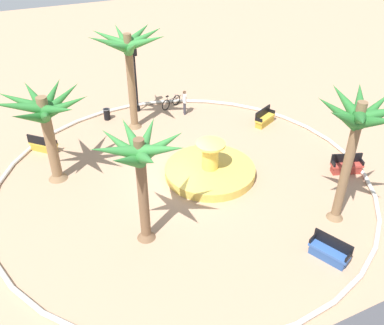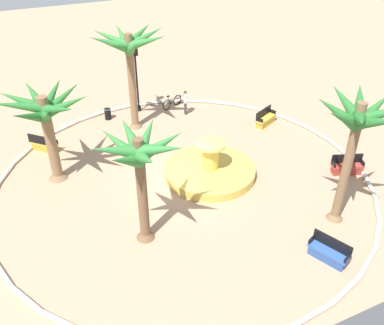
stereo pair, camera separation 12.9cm
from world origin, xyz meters
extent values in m
plane|color=tan|center=(0.00, 0.00, 0.00)|extent=(80.00, 80.00, 0.00)
torus|color=silver|center=(0.00, 0.00, 0.10)|extent=(18.50, 18.50, 0.20)
cylinder|color=gold|center=(-1.41, 0.06, 0.23)|extent=(4.58, 4.58, 0.45)
cylinder|color=teal|center=(-1.41, 0.06, 0.19)|extent=(4.03, 4.03, 0.34)
cylinder|color=gold|center=(-1.41, 0.06, 1.10)|extent=(0.82, 0.82, 1.30)
cylinder|color=#F1C954|center=(-1.41, 0.06, 1.81)|extent=(1.47, 1.47, 0.12)
cylinder|color=brown|center=(5.67, -2.90, 2.23)|extent=(0.51, 0.51, 4.46)
cone|color=brown|center=(5.67, -2.90, 0.25)|extent=(0.96, 0.96, 0.50)
cone|color=#28702D|center=(6.74, -3.03, 4.18)|extent=(2.35, 0.82, 1.10)
cone|color=#28702D|center=(6.35, -2.19, 3.94)|extent=(1.96, 2.00, 1.53)
cone|color=#28702D|center=(5.70, -1.90, 3.98)|extent=(0.63, 2.27, 1.47)
cone|color=#28702D|center=(5.14, -1.97, 4.13)|extent=(1.61, 2.28, 1.18)
cone|color=#28702D|center=(4.71, -2.52, 4.03)|extent=(2.32, 1.37, 1.37)
cone|color=#28702D|center=(4.74, -3.35, 4.04)|extent=(2.29, 1.49, 1.36)
cone|color=#28702D|center=(5.09, -3.79, 4.11)|extent=(1.71, 2.23, 1.22)
cone|color=#28702D|center=(5.90, -3.95, 4.17)|extent=(1.04, 2.36, 1.12)
cone|color=#28702D|center=(6.52, -3.55, 4.17)|extent=(2.17, 1.83, 1.12)
cylinder|color=brown|center=(3.08, 3.00, 2.39)|extent=(0.41, 0.41, 4.77)
cone|color=brown|center=(3.08, 3.00, 0.25)|extent=(0.78, 0.78, 0.50)
cone|color=#337F38|center=(3.96, 2.97, 4.50)|extent=(1.93, 0.63, 1.08)
cone|color=#337F38|center=(3.71, 3.48, 4.31)|extent=(1.82, 1.58, 1.41)
cone|color=#337F38|center=(3.10, 3.84, 4.42)|extent=(0.60, 1.92, 1.23)
cone|color=#337F38|center=(2.46, 3.62, 4.52)|extent=(1.76, 1.74, 1.04)
cone|color=#337F38|center=(2.26, 3.10, 4.38)|extent=(1.95, 0.78, 1.29)
cone|color=#337F38|center=(2.55, 2.35, 4.42)|extent=(1.65, 1.82, 1.23)
cone|color=#337F38|center=(3.11, 2.13, 4.50)|extent=(0.62, 1.93, 1.07)
cone|color=#337F38|center=(3.59, 2.37, 4.34)|extent=(1.61, 1.81, 1.36)
cylinder|color=brown|center=(0.42, -6.44, 2.85)|extent=(0.44, 0.44, 5.69)
cone|color=brown|center=(0.42, -6.44, 0.25)|extent=(0.83, 0.83, 0.50)
cone|color=#337F38|center=(1.46, -6.56, 5.30)|extent=(2.33, 0.83, 1.30)
cone|color=#337F38|center=(1.19, -5.75, 5.27)|extent=(2.07, 1.93, 1.36)
cone|color=#337F38|center=(0.52, -5.44, 5.20)|extent=(0.77, 2.28, 1.49)
cone|color=#337F38|center=(-0.42, -5.80, 5.34)|extent=(2.16, 1.83, 1.23)
cone|color=#337F38|center=(-0.62, -6.58, 5.35)|extent=(2.34, 0.88, 1.22)
cone|color=#337F38|center=(-0.43, -7.09, 5.40)|extent=(2.16, 1.83, 1.11)
cone|color=#337F38|center=(0.46, -7.46, 5.27)|extent=(0.64, 2.29, 1.37)
cone|color=#337F38|center=(1.20, -7.16, 5.36)|extent=(2.06, 1.96, 1.20)
cylinder|color=brown|center=(-4.94, 5.35, 2.82)|extent=(0.39, 0.39, 5.63)
cone|color=brown|center=(-4.94, 5.35, 0.25)|extent=(0.74, 0.74, 0.50)
cone|color=#28702D|center=(-4.11, 5.43, 5.19)|extent=(1.98, 0.73, 1.38)
cone|color=#28702D|center=(-4.33, 6.00, 5.32)|extent=(1.77, 1.81, 1.15)
cone|color=#28702D|center=(-5.01, 6.19, 5.21)|extent=(0.72, 1.98, 1.35)
cone|color=#28702D|center=(-5.77, 5.25, 5.18)|extent=(1.98, 0.80, 1.40)
cone|color=#28702D|center=(-5.52, 4.66, 5.35)|extent=(1.70, 1.87, 1.10)
cone|color=#28702D|center=(-4.99, 4.48, 5.28)|extent=(0.66, 1.99, 1.23)
cone|color=#28702D|center=(-4.31, 4.84, 5.14)|extent=(1.84, 1.63, 1.46)
cube|color=gold|center=(-6.95, -3.33, 0.45)|extent=(1.66, 1.14, 0.12)
cube|color=black|center=(-6.86, -3.52, 0.75)|extent=(1.48, 0.76, 0.50)
cube|color=gold|center=(-6.95, -3.33, 0.20)|extent=(1.53, 1.05, 0.39)
cube|color=black|center=(-7.62, -3.65, 0.59)|extent=(0.27, 0.44, 0.24)
cube|color=black|center=(-6.27, -3.00, 0.59)|extent=(0.27, 0.44, 0.24)
cube|color=gold|center=(5.87, -5.92, 0.45)|extent=(1.48, 1.49, 0.12)
cube|color=black|center=(6.02, -5.78, 0.75)|extent=(1.18, 1.19, 0.50)
cube|color=gold|center=(5.87, -5.92, 0.20)|extent=(1.36, 1.37, 0.39)
cube|color=black|center=(6.39, -6.46, 0.59)|extent=(0.38, 0.37, 0.24)
cube|color=black|center=(5.34, -5.39, 0.59)|extent=(0.38, 0.37, 0.24)
cube|color=#335BA8|center=(-2.99, 7.19, 0.45)|extent=(1.08, 1.67, 0.12)
cube|color=black|center=(-3.18, 7.10, 0.75)|extent=(0.69, 1.51, 0.50)
cube|color=#2B4E8F|center=(-2.99, 7.19, 0.20)|extent=(0.99, 1.54, 0.39)
cube|color=black|center=(-3.28, 7.88, 0.59)|extent=(0.45, 0.25, 0.24)
cube|color=black|center=(-2.70, 6.49, 0.59)|extent=(0.45, 0.25, 0.24)
cube|color=#B73D33|center=(-7.83, 2.83, 0.45)|extent=(1.67, 1.01, 0.12)
cube|color=black|center=(-7.91, 2.63, 0.75)|extent=(1.53, 0.62, 0.50)
cube|color=#9C342B|center=(-7.83, 2.83, 0.20)|extent=(1.54, 0.93, 0.39)
cube|color=black|center=(-8.54, 3.09, 0.59)|extent=(0.23, 0.45, 0.24)
cube|color=black|center=(-7.13, 2.58, 0.59)|extent=(0.23, 0.45, 0.24)
cylinder|color=black|center=(-0.47, -8.42, 1.86)|extent=(0.12, 0.12, 3.72)
cylinder|color=black|center=(-0.47, -8.42, 0.15)|extent=(0.28, 0.28, 0.30)
cube|color=black|center=(-0.47, -8.42, 3.94)|extent=(0.32, 0.32, 0.44)
sphere|color=#F2EDCC|center=(-0.47, -8.42, 3.94)|extent=(0.22, 0.22, 0.22)
cone|color=black|center=(-0.47, -8.42, 4.22)|extent=(0.20, 0.20, 0.18)
cylinder|color=black|center=(1.68, -8.10, 0.35)|extent=(0.40, 0.40, 0.70)
torus|color=#4C4C51|center=(1.68, -8.10, 0.70)|extent=(0.46, 0.46, 0.06)
torus|color=black|center=(-3.09, -8.16, 0.36)|extent=(0.69, 0.34, 0.72)
torus|color=black|center=(-2.17, -7.76, 0.36)|extent=(0.69, 0.34, 0.72)
cylinder|color=#99999E|center=(-2.63, -7.96, 0.59)|extent=(0.89, 0.42, 0.05)
cylinder|color=#99999E|center=(-2.31, -7.82, 0.74)|extent=(0.04, 0.04, 0.30)
cube|color=black|center=(-2.31, -7.82, 0.91)|extent=(0.22, 0.17, 0.06)
cylinder|color=#99999E|center=(-3.05, -8.14, 0.73)|extent=(0.20, 0.42, 0.03)
cylinder|color=#33333D|center=(-3.07, -6.81, 0.42)|extent=(0.14, 0.14, 0.84)
cylinder|color=#33333D|center=(-3.03, -6.64, 0.42)|extent=(0.14, 0.14, 0.84)
cube|color=white|center=(-3.05, -6.73, 1.12)|extent=(0.27, 0.38, 0.56)
sphere|color=#9E7051|center=(-3.05, -6.73, 1.52)|extent=(0.22, 0.22, 0.22)
cylinder|color=white|center=(-3.10, -6.94, 1.12)|extent=(0.09, 0.09, 0.53)
cylinder|color=white|center=(-3.00, -6.51, 1.12)|extent=(0.09, 0.09, 0.53)
camera|label=1|loc=(6.83, 15.52, 12.34)|focal=39.19mm
camera|label=2|loc=(6.71, 15.57, 12.34)|focal=39.19mm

